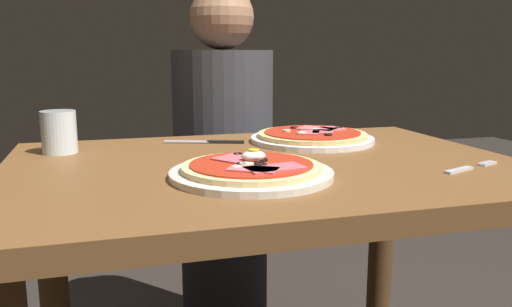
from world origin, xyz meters
TOP-DOWN VIEW (x-y plane):
  - dining_table at (0.00, 0.00)m, footprint 1.02×0.74m
  - pizza_foreground at (-0.06, -0.12)m, footprint 0.29×0.29m
  - pizza_across_left at (0.18, 0.20)m, footprint 0.30×0.30m
  - water_glass_near at (-0.40, 0.21)m, footprint 0.07×0.07m
  - fork at (0.34, -0.17)m, footprint 0.15×0.07m
  - knife at (-0.07, 0.25)m, footprint 0.19×0.08m
  - diner_person at (0.06, 0.65)m, footprint 0.32×0.32m

SIDE VIEW (x-z plane):
  - diner_person at x=0.06m, z-range -0.03..1.15m
  - dining_table at x=0.00m, z-range 0.24..1.00m
  - fork at x=0.34m, z-range 0.76..0.76m
  - knife at x=-0.07m, z-range 0.76..0.76m
  - pizza_across_left at x=0.18m, z-range 0.76..0.79m
  - pizza_foreground at x=-0.06m, z-range 0.75..0.79m
  - water_glass_near at x=-0.40m, z-range 0.75..0.84m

